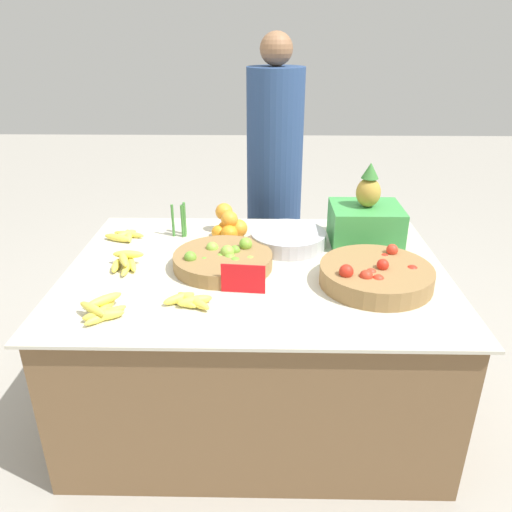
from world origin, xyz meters
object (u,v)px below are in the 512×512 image
at_px(lime_bowl, 223,260).
at_px(metal_bowl, 288,239).
at_px(produce_crate, 366,220).
at_px(price_sign, 243,279).
at_px(vendor_person, 274,188).
at_px(tomato_basket, 376,275).

xyz_separation_m(lime_bowl, metal_bowl, (0.26, 0.22, 0.00)).
relative_size(lime_bowl, produce_crate, 1.10).
height_order(price_sign, vendor_person, vendor_person).
relative_size(metal_bowl, produce_crate, 0.91).
distance_m(price_sign, produce_crate, 0.70).
relative_size(tomato_basket, vendor_person, 0.27).
bearing_deg(produce_crate, price_sign, -137.32).
bearing_deg(metal_bowl, produce_crate, 9.00).
height_order(metal_bowl, vendor_person, vendor_person).
xyz_separation_m(price_sign, produce_crate, (0.52, 0.47, 0.05)).
bearing_deg(lime_bowl, vendor_person, 76.99).
bearing_deg(price_sign, produce_crate, 47.94).
height_order(lime_bowl, produce_crate, produce_crate).
height_order(lime_bowl, tomato_basket, tomato_basket).
relative_size(price_sign, produce_crate, 0.44).
relative_size(lime_bowl, vendor_person, 0.26).
height_order(lime_bowl, price_sign, price_sign).
distance_m(metal_bowl, produce_crate, 0.35).
xyz_separation_m(lime_bowl, tomato_basket, (0.57, -0.13, 0.01)).
distance_m(metal_bowl, vendor_person, 0.71).
xyz_separation_m(lime_bowl, vendor_person, (0.21, 0.93, 0.01)).
xyz_separation_m(metal_bowl, vendor_person, (-0.05, 0.71, 0.01)).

